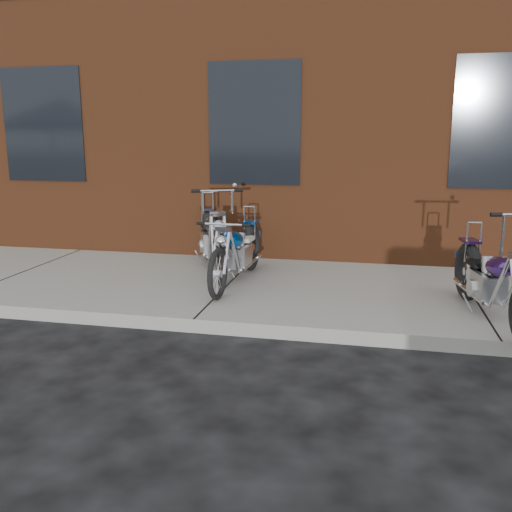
# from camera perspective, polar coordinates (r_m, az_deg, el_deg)

# --- Properties ---
(ground) EXTENTS (120.00, 120.00, 0.00)m
(ground) POSITION_cam_1_polar(r_m,az_deg,el_deg) (5.75, -6.56, -8.06)
(ground) COLOR black
(ground) RESTS_ON ground
(sidewalk) EXTENTS (22.00, 3.00, 0.15)m
(sidewalk) POSITION_cam_1_polar(r_m,az_deg,el_deg) (7.10, -2.74, -3.38)
(sidewalk) COLOR #999692
(sidewalk) RESTS_ON ground
(building_brick) EXTENTS (22.00, 10.00, 8.00)m
(building_brick) POSITION_cam_1_polar(r_m,az_deg,el_deg) (13.37, 4.66, 20.94)
(building_brick) COLOR brown
(building_brick) RESTS_ON ground
(chopper_purple) EXTENTS (0.60, 2.10, 1.19)m
(chopper_purple) POSITION_cam_1_polar(r_m,az_deg,el_deg) (6.09, 23.55, -2.64)
(chopper_purple) COLOR black
(chopper_purple) RESTS_ON sidewalk
(chopper_blue) EXTENTS (0.52, 2.11, 0.92)m
(chopper_blue) POSITION_cam_1_polar(r_m,az_deg,el_deg) (7.01, -1.98, 0.25)
(chopper_blue) COLOR black
(chopper_blue) RESTS_ON sidewalk
(chopper_third) EXTENTS (1.03, 2.23, 1.21)m
(chopper_third) POSITION_cam_1_polar(r_m,az_deg,el_deg) (7.70, -4.54, 1.69)
(chopper_third) COLOR black
(chopper_third) RESTS_ON sidewalk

